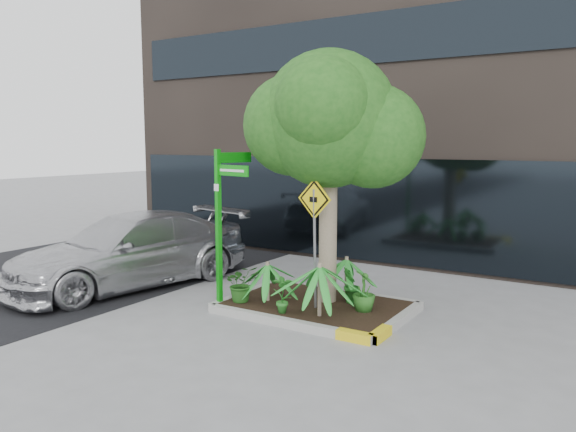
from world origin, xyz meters
The scene contains 14 objects.
ground centered at (0.00, 0.00, 0.00)m, with size 80.00×80.00×0.00m, color gray.
asphalt_road centered at (-6.50, 0.00, 0.01)m, with size 7.00×80.00×0.01m, color black.
planter centered at (0.23, 0.27, 0.10)m, with size 3.35×2.36×0.15m.
tree centered at (0.30, 0.56, 3.51)m, with size 3.20×2.84×4.80m.
palm_front centered at (0.62, -0.35, 1.01)m, with size 1.04×1.04×1.15m.
palm_left centered at (-0.66, -0.04, 0.84)m, with size 0.83×0.83×0.92m.
palm_back centered at (0.46, 1.02, 0.87)m, with size 0.87×0.87×0.96m.
parked_car centered at (-4.13, -0.23, 0.78)m, with size 2.18×5.37×1.56m, color #BABAC0.
shrub_a centered at (-1.03, -0.36, 0.49)m, with size 0.62×0.62×0.69m, color #1E5017.
shrub_b centered at (1.15, 0.31, 0.51)m, with size 0.40×0.40×0.72m, color #26641E.
shrub_c centered at (0.01, -0.55, 0.49)m, with size 0.36×0.36×0.68m, color #277624.
shrub_d centered at (0.76, 0.61, 0.49)m, with size 0.38×0.38×0.69m, color #1F6B20.
street_sign_post centered at (-1.32, -0.52, 1.84)m, with size 0.87×0.98×2.98m.
cattle_sign centered at (0.33, -0.02, 1.72)m, with size 0.71×0.15×2.33m.
Camera 1 is at (5.09, -8.52, 3.11)m, focal length 35.00 mm.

